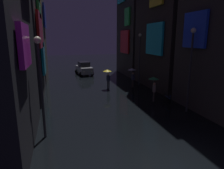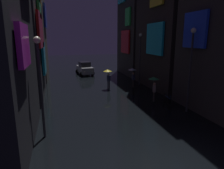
# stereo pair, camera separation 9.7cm
# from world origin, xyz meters

# --- Properties ---
(ground_plane) EXTENTS (120.00, 120.00, 0.00)m
(ground_plane) POSITION_xyz_m (0.00, 0.00, 0.00)
(ground_plane) COLOR black
(building_left_mid) EXTENTS (4.25, 7.39, 12.66)m
(building_left_mid) POSITION_xyz_m (-7.47, 12.69, 6.33)
(building_left_mid) COLOR #232328
(building_left_mid) RESTS_ON ground
(building_right_far) EXTENTS (4.25, 7.34, 18.26)m
(building_right_far) POSITION_xyz_m (7.48, 21.67, 9.13)
(building_right_far) COLOR #33302D
(building_right_far) RESTS_ON ground
(pedestrian_far_right_yellow) EXTENTS (0.90, 0.90, 2.12)m
(pedestrian_far_right_yellow) POSITION_xyz_m (0.99, 13.65, 1.67)
(pedestrian_far_right_yellow) COLOR #2D2D38
(pedestrian_far_right_yellow) RESTS_ON ground
(pedestrian_near_crossing_clear) EXTENTS (0.90, 0.90, 2.12)m
(pedestrian_near_crossing_clear) POSITION_xyz_m (3.81, 13.71, 1.67)
(pedestrian_near_crossing_clear) COLOR #38332D
(pedestrian_near_crossing_clear) RESTS_ON ground
(pedestrian_foreground_left_green) EXTENTS (0.90, 0.90, 2.12)m
(pedestrian_foreground_left_green) POSITION_xyz_m (3.76, 8.46, 1.67)
(pedestrian_foreground_left_green) COLOR #38332D
(pedestrian_foreground_left_green) RESTS_ON ground
(bicycle_parked_at_storefront) EXTENTS (0.36, 1.80, 0.96)m
(bicycle_parked_at_storefront) POSITION_xyz_m (4.60, 7.53, 0.39)
(bicycle_parked_at_storefront) COLOR black
(bicycle_parked_at_storefront) RESTS_ON ground
(car_distant) EXTENTS (2.58, 4.30, 1.92)m
(car_distant) POSITION_xyz_m (-0.28, 23.03, 0.93)
(car_distant) COLOR #99999E
(car_distant) RESTS_ON ground
(streetlamp_left_near) EXTENTS (0.36, 0.36, 5.44)m
(streetlamp_left_near) POSITION_xyz_m (-5.00, 4.09, 3.41)
(streetlamp_left_near) COLOR #2D2D33
(streetlamp_left_near) RESTS_ON ground
(streetlamp_right_near) EXTENTS (0.36, 0.36, 6.04)m
(streetlamp_right_near) POSITION_xyz_m (5.00, 5.46, 3.73)
(streetlamp_right_near) COLOR #2D2D33
(streetlamp_right_near) RESTS_ON ground
(streetlamp_right_far) EXTENTS (0.36, 0.36, 5.88)m
(streetlamp_right_far) POSITION_xyz_m (5.00, 14.61, 3.64)
(streetlamp_right_far) COLOR #2D2D33
(streetlamp_right_far) RESTS_ON ground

